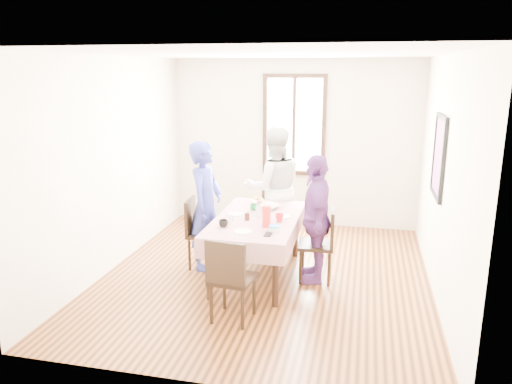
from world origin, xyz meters
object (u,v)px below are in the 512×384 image
(chair_far, at_px, (274,216))
(chair_near, at_px, (233,278))
(chair_left, at_px, (205,233))
(person_far, at_px, (274,188))
(chair_right, at_px, (316,245))
(person_right, at_px, (315,219))
(person_left, at_px, (206,206))
(dining_table, at_px, (257,247))

(chair_far, relative_size, chair_near, 1.00)
(chair_left, relative_size, person_far, 0.52)
(chair_left, bearing_deg, chair_far, 137.97)
(chair_left, xyz_separation_m, chair_right, (1.46, -0.10, 0.00))
(chair_left, distance_m, chair_right, 1.46)
(person_right, bearing_deg, chair_near, -39.91)
(chair_near, bearing_deg, chair_left, 126.48)
(chair_far, bearing_deg, person_left, 52.05)
(chair_right, distance_m, chair_near, 1.38)
(chair_near, xyz_separation_m, person_right, (0.71, 1.18, 0.33))
(chair_right, distance_m, person_far, 1.35)
(chair_far, height_order, person_far, person_far)
(chair_near, bearing_deg, person_left, 125.81)
(chair_near, distance_m, person_right, 1.41)
(chair_far, bearing_deg, person_far, 88.17)
(chair_far, distance_m, person_left, 1.26)
(chair_right, height_order, chair_far, same)
(chair_left, distance_m, chair_far, 1.21)
(dining_table, relative_size, person_right, 1.04)
(person_far, bearing_deg, chair_left, 30.70)
(dining_table, height_order, person_right, person_right)
(chair_right, relative_size, person_far, 0.52)
(chair_left, relative_size, person_right, 0.58)
(dining_table, distance_m, chair_near, 1.13)
(dining_table, xyz_separation_m, person_far, (0.00, 1.10, 0.50))
(chair_near, relative_size, person_left, 0.55)
(person_right, bearing_deg, chair_left, -102.90)
(chair_left, bearing_deg, person_far, 137.38)
(chair_left, bearing_deg, person_left, 84.83)
(chair_far, bearing_deg, dining_table, 88.17)
(chair_right, distance_m, person_left, 1.49)
(person_left, xyz_separation_m, person_far, (0.71, 0.95, 0.05))
(chair_left, height_order, person_right, person_right)
(dining_table, relative_size, chair_right, 1.80)
(person_far, bearing_deg, person_right, 102.09)
(person_far, bearing_deg, person_left, 31.44)
(chair_right, bearing_deg, person_far, 32.10)
(chair_left, distance_m, chair_near, 1.47)
(chair_right, height_order, person_right, person_right)
(chair_left, xyz_separation_m, chair_far, (0.73, 0.97, 0.00))
(chair_near, relative_size, person_far, 0.52)
(chair_far, height_order, person_right, person_right)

